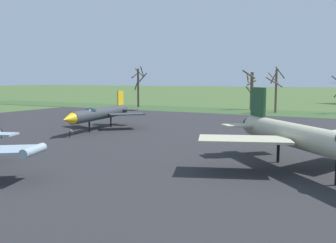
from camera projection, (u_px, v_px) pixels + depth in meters
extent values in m
cube|color=#28282B|center=(132.00, 142.00, 33.56)|extent=(72.70, 60.49, 0.05)
cube|color=#35522A|center=(245.00, 112.00, 65.46)|extent=(132.70, 12.00, 0.06)
cylinder|color=#33383D|center=(101.00, 114.00, 41.80)|extent=(2.96, 11.20, 1.28)
cone|color=yellow|center=(68.00, 119.00, 35.83)|extent=(1.41, 1.72, 1.18)
cylinder|color=black|center=(123.00, 110.00, 47.27)|extent=(1.00, 0.83, 0.90)
ellipsoid|color=#19232D|center=(90.00, 112.00, 39.61)|extent=(1.03, 1.95, 0.97)
cube|color=#33383D|center=(87.00, 113.00, 43.91)|extent=(4.43, 3.63, 0.12)
cube|color=#33383D|center=(127.00, 114.00, 42.23)|extent=(4.27, 4.22, 0.12)
cube|color=yellow|center=(120.00, 98.00, 46.38)|extent=(0.37, 1.46, 1.78)
cube|color=#33383D|center=(111.00, 109.00, 46.86)|extent=(2.14, 1.48, 0.12)
cube|color=#33383D|center=(129.00, 110.00, 46.05)|extent=(2.14, 1.48, 0.12)
cylinder|color=black|center=(89.00, 127.00, 39.63)|extent=(0.17, 0.17, 1.20)
cylinder|color=black|center=(111.00, 122.00, 44.24)|extent=(0.17, 0.17, 1.20)
cylinder|color=black|center=(70.00, 135.00, 36.04)|extent=(0.08, 0.08, 0.62)
cube|color=white|center=(70.00, 130.00, 35.99)|extent=(0.56, 0.29, 0.30)
cylinder|color=#8EA3B2|center=(33.00, 150.00, 20.18)|extent=(1.15, 2.17, 0.50)
cube|color=#8EA3B2|center=(2.00, 134.00, 24.81)|extent=(2.08, 1.74, 0.12)
cylinder|color=#B7B293|center=(305.00, 138.00, 22.26)|extent=(9.92, 10.58, 1.50)
cylinder|color=black|center=(251.00, 125.00, 28.80)|extent=(1.33, 1.32, 1.05)
cube|color=#B7B293|center=(244.00, 139.00, 22.43)|extent=(6.00, 4.40, 0.14)
cube|color=#234C2D|center=(258.00, 102.00, 27.64)|extent=(1.47, 1.57, 2.16)
cube|color=#B7B293|center=(239.00, 125.00, 27.44)|extent=(2.69, 2.63, 0.14)
cube|color=#B7B293|center=(275.00, 124.00, 28.20)|extent=(2.69, 2.63, 0.14)
cylinder|color=black|center=(278.00, 153.00, 25.17)|extent=(0.20, 0.20, 1.40)
cylinder|color=#42382D|center=(138.00, 88.00, 75.84)|extent=(0.41, 0.41, 7.87)
cylinder|color=#42382D|center=(135.00, 76.00, 76.10)|extent=(0.57, 1.91, 1.18)
cylinder|color=#42382D|center=(142.00, 72.00, 75.23)|extent=(0.58, 1.93, 2.18)
cylinder|color=#42382D|center=(139.00, 72.00, 74.72)|extent=(1.33, 1.35, 1.67)
cylinder|color=#42382D|center=(142.00, 78.00, 76.57)|extent=(2.62, 0.76, 2.22)
cylinder|color=#42382D|center=(136.00, 86.00, 75.98)|extent=(0.35, 1.19, 1.57)
cylinder|color=brown|center=(252.00, 91.00, 70.32)|extent=(0.63, 0.63, 7.05)
cylinder|color=brown|center=(248.00, 89.00, 70.06)|extent=(1.37, 1.40, 1.17)
cylinder|color=brown|center=(251.00, 83.00, 70.98)|extent=(1.74, 0.88, 1.09)
cylinder|color=brown|center=(248.00, 77.00, 70.06)|extent=(1.05, 1.78, 2.02)
cylinder|color=brown|center=(249.00, 74.00, 69.06)|extent=(2.68, 1.01, 1.78)
cylinder|color=brown|center=(276.00, 91.00, 62.94)|extent=(0.38, 0.38, 7.40)
cylinder|color=brown|center=(280.00, 73.00, 61.75)|extent=(1.42, 1.64, 2.02)
cylinder|color=brown|center=(274.00, 82.00, 61.58)|extent=(2.87, 0.31, 1.77)
cylinder|color=brown|center=(274.00, 79.00, 61.94)|extent=(2.10, 0.58, 2.16)
cylinder|color=brown|center=(274.00, 77.00, 63.28)|extent=(1.17, 1.23, 2.34)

